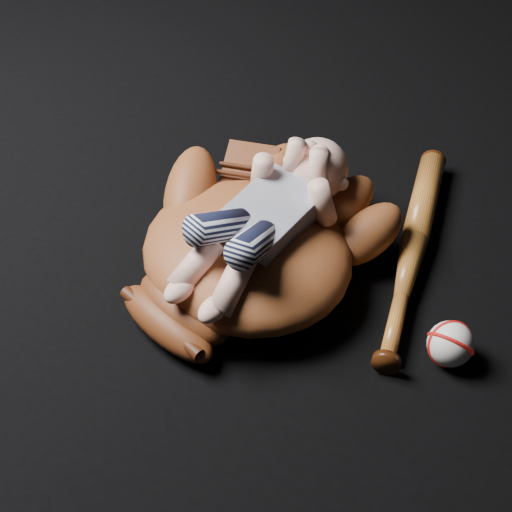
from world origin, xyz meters
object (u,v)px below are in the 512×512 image
(newborn_baby, at_px, (258,219))
(baseball_glove, at_px, (247,246))
(baseball, at_px, (450,344))
(baseball_bat, at_px, (412,251))

(newborn_baby, bearing_deg, baseball_glove, -153.63)
(baseball_glove, distance_m, baseball, 0.35)
(newborn_baby, height_order, baseball, newborn_baby)
(baseball, bearing_deg, baseball_bat, 129.26)
(baseball_glove, xyz_separation_m, baseball_bat, (0.22, 0.18, -0.05))
(newborn_baby, distance_m, baseball_bat, 0.29)
(newborn_baby, xyz_separation_m, baseball, (0.33, 0.01, -0.10))
(baseball_glove, relative_size, newborn_baby, 1.26)
(baseball_bat, bearing_deg, newborn_baby, -138.58)
(baseball, bearing_deg, newborn_baby, -177.66)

